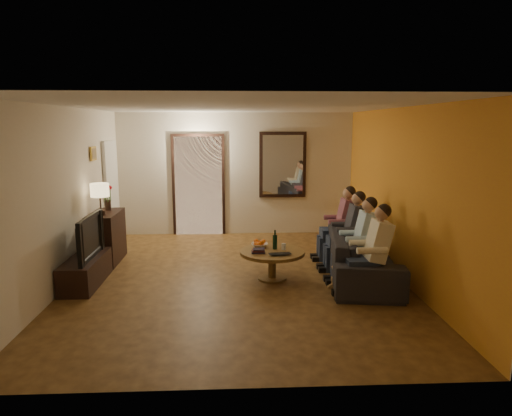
{
  "coord_description": "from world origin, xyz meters",
  "views": [
    {
      "loc": [
        -0.04,
        -6.74,
        2.33
      ],
      "look_at": [
        0.3,
        0.3,
        1.05
      ],
      "focal_mm": 32.0,
      "sensor_mm": 36.0,
      "label": 1
    }
  ],
  "objects_px": {
    "wine_bottle": "(275,239)",
    "laptop": "(281,255)",
    "tv_stand": "(86,271)",
    "tv": "(83,237)",
    "table_lamp": "(100,199)",
    "coffee_table": "(272,265)",
    "person_d": "(342,226)",
    "dresser": "(106,237)",
    "person_b": "(361,244)",
    "sofa": "(361,254)",
    "person_c": "(351,234)",
    "person_a": "(373,255)",
    "bowl": "(260,245)",
    "dog": "(349,267)"
  },
  "relations": [
    {
      "from": "person_d",
      "to": "wine_bottle",
      "type": "relative_size",
      "value": 3.87
    },
    {
      "from": "person_d",
      "to": "tv",
      "type": "bearing_deg",
      "value": -165.18
    },
    {
      "from": "wine_bottle",
      "to": "coffee_table",
      "type": "bearing_deg",
      "value": -116.57
    },
    {
      "from": "tv",
      "to": "coffee_table",
      "type": "bearing_deg",
      "value": -88.06
    },
    {
      "from": "person_d",
      "to": "wine_bottle",
      "type": "height_order",
      "value": "person_d"
    },
    {
      "from": "person_c",
      "to": "sofa",
      "type": "bearing_deg",
      "value": -71.57
    },
    {
      "from": "person_b",
      "to": "dog",
      "type": "distance_m",
      "value": 0.4
    },
    {
      "from": "table_lamp",
      "to": "tv",
      "type": "bearing_deg",
      "value": -90.0
    },
    {
      "from": "dresser",
      "to": "coffee_table",
      "type": "distance_m",
      "value": 2.98
    },
    {
      "from": "tv_stand",
      "to": "tv",
      "type": "bearing_deg",
      "value": 0.0
    },
    {
      "from": "person_d",
      "to": "wine_bottle",
      "type": "bearing_deg",
      "value": -144.74
    },
    {
      "from": "coffee_table",
      "to": "person_b",
      "type": "bearing_deg",
      "value": -9.33
    },
    {
      "from": "person_a",
      "to": "coffee_table",
      "type": "height_order",
      "value": "person_a"
    },
    {
      "from": "person_b",
      "to": "person_c",
      "type": "bearing_deg",
      "value": 90.0
    },
    {
      "from": "person_b",
      "to": "laptop",
      "type": "height_order",
      "value": "person_b"
    },
    {
      "from": "coffee_table",
      "to": "person_d",
      "type": "bearing_deg",
      "value": 37.11
    },
    {
      "from": "person_c",
      "to": "person_a",
      "type": "bearing_deg",
      "value": -90.0
    },
    {
      "from": "dresser",
      "to": "sofa",
      "type": "height_order",
      "value": "dresser"
    },
    {
      "from": "person_c",
      "to": "person_b",
      "type": "bearing_deg",
      "value": -90.0
    },
    {
      "from": "person_d",
      "to": "tv_stand",
      "type": "bearing_deg",
      "value": -165.18
    },
    {
      "from": "person_b",
      "to": "laptop",
      "type": "xyz_separation_m",
      "value": [
        -1.2,
        -0.07,
        -0.14
      ]
    },
    {
      "from": "person_d",
      "to": "coffee_table",
      "type": "bearing_deg",
      "value": -142.89
    },
    {
      "from": "tv_stand",
      "to": "wine_bottle",
      "type": "relative_size",
      "value": 3.96
    },
    {
      "from": "tv_stand",
      "to": "tv",
      "type": "height_order",
      "value": "tv"
    },
    {
      "from": "wine_bottle",
      "to": "laptop",
      "type": "height_order",
      "value": "wine_bottle"
    },
    {
      "from": "sofa",
      "to": "wine_bottle",
      "type": "distance_m",
      "value": 1.38
    },
    {
      "from": "dresser",
      "to": "laptop",
      "type": "distance_m",
      "value": 3.18
    },
    {
      "from": "coffee_table",
      "to": "tv",
      "type": "bearing_deg",
      "value": -178.06
    },
    {
      "from": "person_c",
      "to": "dresser",
      "type": "bearing_deg",
      "value": 170.55
    },
    {
      "from": "sofa",
      "to": "person_b",
      "type": "xyz_separation_m",
      "value": [
        -0.1,
        -0.3,
        0.25
      ]
    },
    {
      "from": "bowl",
      "to": "laptop",
      "type": "distance_m",
      "value": 0.57
    },
    {
      "from": "table_lamp",
      "to": "person_c",
      "type": "xyz_separation_m",
      "value": [
        4.08,
        -0.46,
        -0.53
      ]
    },
    {
      "from": "sofa",
      "to": "coffee_table",
      "type": "relative_size",
      "value": 2.46
    },
    {
      "from": "table_lamp",
      "to": "tv",
      "type": "xyz_separation_m",
      "value": [
        0.0,
        -0.94,
        -0.41
      ]
    },
    {
      "from": "dog",
      "to": "person_c",
      "type": "bearing_deg",
      "value": 56.09
    },
    {
      "from": "sofa",
      "to": "person_a",
      "type": "xyz_separation_m",
      "value": [
        -0.1,
        -0.9,
        0.25
      ]
    },
    {
      "from": "person_b",
      "to": "sofa",
      "type": "bearing_deg",
      "value": 71.57
    },
    {
      "from": "person_c",
      "to": "person_d",
      "type": "relative_size",
      "value": 1.0
    },
    {
      "from": "person_c",
      "to": "table_lamp",
      "type": "bearing_deg",
      "value": 173.58
    },
    {
      "from": "tv_stand",
      "to": "coffee_table",
      "type": "distance_m",
      "value": 2.78
    },
    {
      "from": "tv_stand",
      "to": "dresser",
      "type": "bearing_deg",
      "value": 90.0
    },
    {
      "from": "person_c",
      "to": "bowl",
      "type": "xyz_separation_m",
      "value": [
        -1.48,
        -0.17,
        -0.12
      ]
    },
    {
      "from": "wine_bottle",
      "to": "bowl",
      "type": "bearing_deg",
      "value": 152.45
    },
    {
      "from": "person_b",
      "to": "coffee_table",
      "type": "xyz_separation_m",
      "value": [
        -1.3,
        0.21,
        -0.38
      ]
    },
    {
      "from": "sofa",
      "to": "person_c",
      "type": "relative_size",
      "value": 2.02
    },
    {
      "from": "person_a",
      "to": "dog",
      "type": "distance_m",
      "value": 0.6
    },
    {
      "from": "laptop",
      "to": "person_d",
      "type": "bearing_deg",
      "value": 38.43
    },
    {
      "from": "person_d",
      "to": "bowl",
      "type": "bearing_deg",
      "value": -152.69
    },
    {
      "from": "table_lamp",
      "to": "person_a",
      "type": "height_order",
      "value": "table_lamp"
    },
    {
      "from": "person_b",
      "to": "dog",
      "type": "height_order",
      "value": "person_b"
    }
  ]
}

